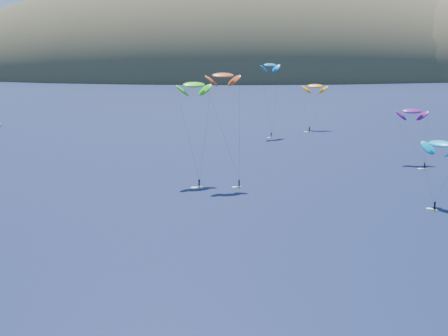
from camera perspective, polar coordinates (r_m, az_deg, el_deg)
name	(u,v)px	position (r m, az deg, el deg)	size (l,w,h in m)	color
island	(257,84)	(608.09, 3.07, 7.68)	(730.00, 300.00, 210.00)	#3D3526
kitesurfer_3	(194,85)	(151.99, -2.77, 7.59)	(9.54, 12.24, 25.91)	#B9E219
kitesurfer_4	(270,65)	(223.07, 4.26, 9.36)	(8.85, 9.71, 27.25)	#B9E219
kitesurfer_5	(440,144)	(137.52, 19.16, 2.09)	(8.06, 9.72, 15.38)	#B9E219
kitesurfer_6	(412,111)	(182.28, 16.82, 5.00)	(8.79, 11.96, 16.90)	#B9E219
kitesurfer_9	(223,76)	(148.04, -0.10, 8.45)	(8.95, 7.57, 28.25)	#B9E219
kitesurfer_11	(315,86)	(241.70, 8.32, 7.42)	(9.62, 11.73, 18.90)	#B9E219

